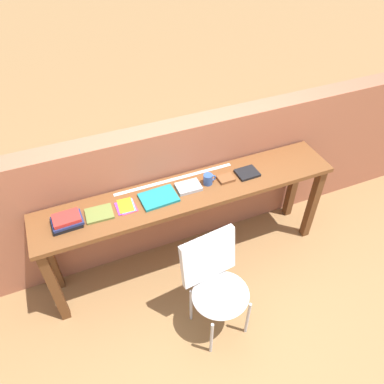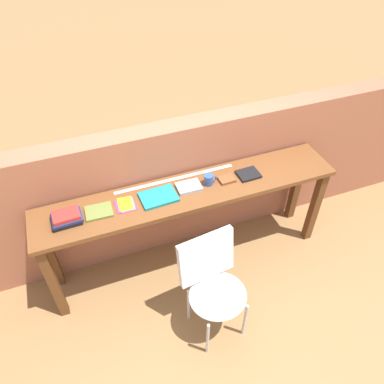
# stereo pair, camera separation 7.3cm
# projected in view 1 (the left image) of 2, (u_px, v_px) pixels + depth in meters

# --- Properties ---
(ground_plane) EXTENTS (40.00, 40.00, 0.00)m
(ground_plane) POSITION_uv_depth(u_px,v_px,m) (203.00, 282.00, 3.39)
(ground_plane) COLOR olive
(brick_wall_back) EXTENTS (6.00, 0.20, 1.29)m
(brick_wall_back) POSITION_uv_depth(u_px,v_px,m) (176.00, 186.00, 3.39)
(brick_wall_back) COLOR #9E5B42
(brick_wall_back) RESTS_ON ground
(sideboard) EXTENTS (2.50, 0.44, 0.88)m
(sideboard) POSITION_uv_depth(u_px,v_px,m) (190.00, 202.00, 3.09)
(sideboard) COLOR brown
(sideboard) RESTS_ON ground
(chair_white_moulded) EXTENTS (0.49, 0.50, 0.89)m
(chair_white_moulded) POSITION_uv_depth(u_px,v_px,m) (216.00, 282.00, 2.78)
(chair_white_moulded) COLOR silver
(chair_white_moulded) RESTS_ON ground
(book_stack_leftmost) EXTENTS (0.23, 0.17, 0.08)m
(book_stack_leftmost) POSITION_uv_depth(u_px,v_px,m) (67.00, 221.00, 2.70)
(book_stack_leftmost) COLOR black
(book_stack_leftmost) RESTS_ON sideboard
(magazine_cycling) EXTENTS (0.21, 0.17, 0.02)m
(magazine_cycling) POSITION_uv_depth(u_px,v_px,m) (99.00, 214.00, 2.79)
(magazine_cycling) COLOR olive
(magazine_cycling) RESTS_ON sideboard
(pamphlet_pile_colourful) EXTENTS (0.15, 0.17, 0.01)m
(pamphlet_pile_colourful) POSITION_uv_depth(u_px,v_px,m) (126.00, 206.00, 2.85)
(pamphlet_pile_colourful) COLOR #E5334C
(pamphlet_pile_colourful) RESTS_ON sideboard
(book_open_centre) EXTENTS (0.29, 0.22, 0.02)m
(book_open_centre) POSITION_uv_depth(u_px,v_px,m) (159.00, 198.00, 2.92)
(book_open_centre) COLOR #19757A
(book_open_centre) RESTS_ON sideboard
(book_grey_hardcover) EXTENTS (0.20, 0.15, 0.03)m
(book_grey_hardcover) POSITION_uv_depth(u_px,v_px,m) (188.00, 187.00, 3.00)
(book_grey_hardcover) COLOR #9E9EA3
(book_grey_hardcover) RESTS_ON sideboard
(mug) EXTENTS (0.11, 0.08, 0.09)m
(mug) POSITION_uv_depth(u_px,v_px,m) (208.00, 179.00, 3.03)
(mug) COLOR #2D4C8C
(mug) RESTS_ON sideboard
(leather_journal_brown) EXTENTS (0.13, 0.10, 0.02)m
(leather_journal_brown) POSITION_uv_depth(u_px,v_px,m) (226.00, 179.00, 3.08)
(leather_journal_brown) COLOR brown
(leather_journal_brown) RESTS_ON sideboard
(book_repair_rightmost) EXTENTS (0.18, 0.16, 0.02)m
(book_repair_rightmost) POSITION_uv_depth(u_px,v_px,m) (247.00, 173.00, 3.14)
(book_repair_rightmost) COLOR black
(book_repair_rightmost) RESTS_ON sideboard
(ruler_metal_back_edge) EXTENTS (1.03, 0.03, 0.00)m
(ruler_metal_back_edge) POSITION_uv_depth(u_px,v_px,m) (175.00, 179.00, 3.10)
(ruler_metal_back_edge) COLOR silver
(ruler_metal_back_edge) RESTS_ON sideboard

